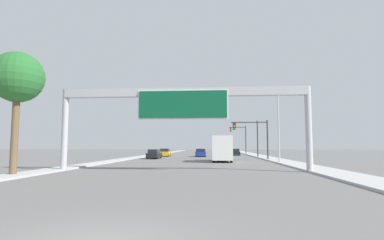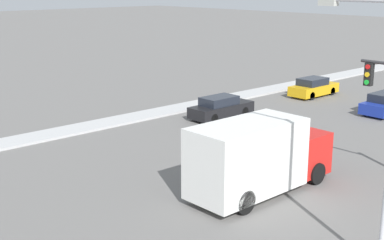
% 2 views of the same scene
% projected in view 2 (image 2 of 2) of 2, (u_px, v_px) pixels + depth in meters
% --- Properties ---
extents(median_strip_left, '(2.00, 120.00, 0.15)m').
position_uv_depth(median_strip_left, '(332.00, 77.00, 51.17)').
color(median_strip_left, '#B8B8B8').
rests_on(median_strip_left, ground).
extents(car_far_right, '(1.79, 4.51, 1.50)m').
position_uv_depth(car_far_right, '(313.00, 87.00, 42.92)').
color(car_far_right, gold).
rests_on(car_far_right, ground).
extents(car_mid_left, '(1.72, 4.74, 1.49)m').
position_uv_depth(car_mid_left, '(221.00, 108.00, 36.06)').
color(car_mid_left, black).
rests_on(car_mid_left, ground).
extents(truck_box_primary, '(2.45, 7.25, 3.28)m').
position_uv_depth(truck_box_primary, '(258.00, 157.00, 22.86)').
color(truck_box_primary, red).
rests_on(truck_box_primary, ground).
extents(street_lamp_right, '(2.91, 0.28, 8.54)m').
position_uv_depth(street_lamp_right, '(382.00, 113.00, 16.10)').
color(street_lamp_right, '#B2B2B7').
rests_on(street_lamp_right, ground).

